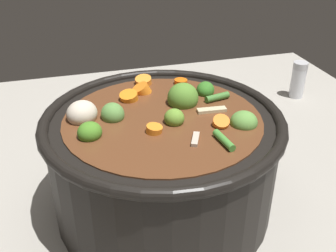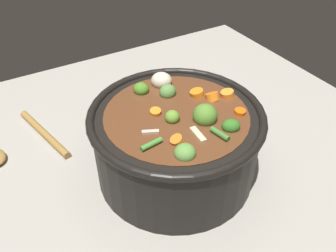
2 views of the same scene
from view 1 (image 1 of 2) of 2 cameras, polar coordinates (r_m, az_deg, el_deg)
The scene contains 3 objects.
ground_plane at distance 0.62m, azimuth -0.68°, elevation -10.98°, with size 1.10×1.10×0.00m, color #9E998E.
cooking_pot at distance 0.57m, azimuth -0.74°, elevation -4.79°, with size 0.33×0.33×0.18m.
salt_shaker at distance 0.97m, azimuth 18.07°, elevation 6.30°, with size 0.03×0.03×0.08m.
Camera 1 is at (0.45, -0.12, 0.41)m, focal length 42.75 mm.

